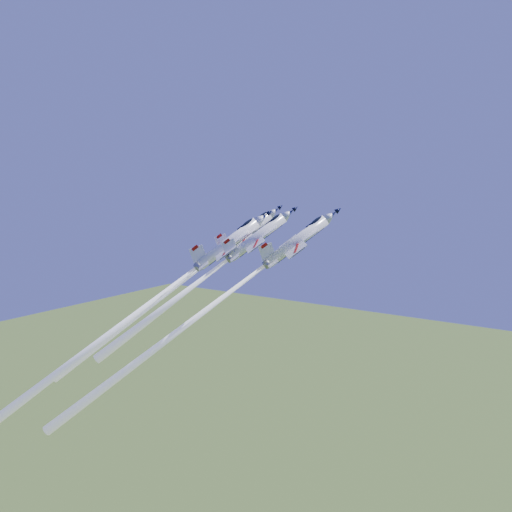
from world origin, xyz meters
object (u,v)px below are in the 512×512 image
Objects in this scene: jet_right at (202,279)px; jet_slot at (131,317)px; jet_left at (173,288)px; jet_lead at (200,315)px.

jet_right is 15.94m from jet_slot.
jet_slot is (-2.97, -8.44, -4.51)m from jet_left.
jet_lead reaches higher than jet_slot.
jet_slot is (-8.18, -10.04, 0.42)m from jet_lead.
jet_left is 1.24× the size of jet_right.
jet_lead is at bearing 65.64° from jet_left.
jet_right is at bearing 2.46° from jet_lead.
jet_lead is 10.70m from jet_right.
jet_left is at bearing -150.07° from jet_right.
jet_left is (-5.21, -1.60, 4.94)m from jet_lead.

